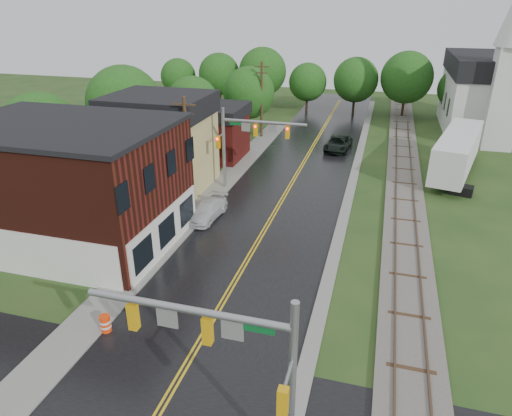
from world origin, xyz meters
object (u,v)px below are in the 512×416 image
at_px(tree_left_e, 250,94).
at_px(construction_barrel, 105,324).
at_px(traffic_signal_near, 230,347).
at_px(utility_pole_b, 187,152).
at_px(utility_pole_c, 262,99).
at_px(brick_building, 68,184).
at_px(traffic_signal_far, 247,135).
at_px(semi_trailer, 457,151).
at_px(suv_dark, 338,144).
at_px(pickup_white, 207,210).
at_px(tree_left_b, 125,105).
at_px(tree_left_a, 43,135).
at_px(church, 493,86).
at_px(tree_left_c, 194,104).

bearing_deg(tree_left_e, construction_barrel, -84.24).
distance_m(traffic_signal_near, utility_pole_b, 22.49).
height_order(utility_pole_c, construction_barrel, utility_pole_c).
bearing_deg(utility_pole_c, brick_building, -101.09).
height_order(traffic_signal_far, semi_trailer, traffic_signal_far).
relative_size(utility_pole_c, semi_trailer, 0.66).
height_order(suv_dark, pickup_white, suv_dark).
distance_m(brick_building, tree_left_b, 17.80).
bearing_deg(traffic_signal_near, traffic_signal_far, 105.52).
relative_size(tree_left_a, suv_dark, 1.60).
bearing_deg(church, utility_pole_b, -130.18).
relative_size(traffic_signal_far, suv_dark, 1.35).
xyz_separation_m(utility_pole_b, tree_left_c, (-7.05, 17.90, -0.21)).
relative_size(church, construction_barrel, 21.18).
height_order(tree_left_b, suv_dark, tree_left_b).
height_order(utility_pole_c, tree_left_c, utility_pole_c).
relative_size(brick_building, suv_dark, 2.64).
height_order(church, tree_left_a, church).
xyz_separation_m(tree_left_c, suv_dark, (16.76, 1.25, -3.76)).
xyz_separation_m(suv_dark, pickup_white, (-7.71, -20.56, -0.08)).
relative_size(traffic_signal_near, tree_left_b, 0.76).
height_order(brick_building, pickup_white, brick_building).
height_order(brick_building, suv_dark, brick_building).
bearing_deg(semi_trailer, tree_left_a, -157.74).
height_order(utility_pole_c, tree_left_b, tree_left_b).
bearing_deg(brick_building, traffic_signal_near, -39.17).
bearing_deg(suv_dark, traffic_signal_far, -109.40).
height_order(pickup_white, semi_trailer, semi_trailer).
xyz_separation_m(brick_building, tree_left_c, (-1.36, 24.90, 0.36)).
bearing_deg(utility_pole_b, tree_left_e, 94.90).
distance_m(tree_left_e, suv_dark, 13.32).
xyz_separation_m(traffic_signal_far, suv_dark, (6.38, 14.15, -4.22)).
height_order(tree_left_a, pickup_white, tree_left_a).
xyz_separation_m(tree_left_b, tree_left_c, (4.00, 8.00, -1.21)).
relative_size(brick_building, utility_pole_b, 1.59).
height_order(church, semi_trailer, church).
relative_size(utility_pole_b, semi_trailer, 0.66).
height_order(tree_left_c, tree_left_e, tree_left_e).
relative_size(church, tree_left_a, 2.31).
relative_size(tree_left_a, tree_left_e, 1.06).
xyz_separation_m(traffic_signal_near, semi_trailer, (11.12, 33.99, -2.55)).
xyz_separation_m(brick_building, tree_left_e, (3.64, 30.90, 0.66)).
bearing_deg(traffic_signal_far, traffic_signal_near, -74.48).
xyz_separation_m(church, traffic_signal_far, (-23.47, -26.74, -0.86)).
xyz_separation_m(traffic_signal_far, tree_left_c, (-10.38, 12.90, -0.46)).
height_order(tree_left_e, suv_dark, tree_left_e).
bearing_deg(church, tree_left_a, -141.37).
bearing_deg(tree_left_c, tree_left_b, -116.56).
bearing_deg(pickup_white, utility_pole_b, 149.42).
xyz_separation_m(tree_left_e, pickup_white, (4.05, -25.31, -4.14)).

